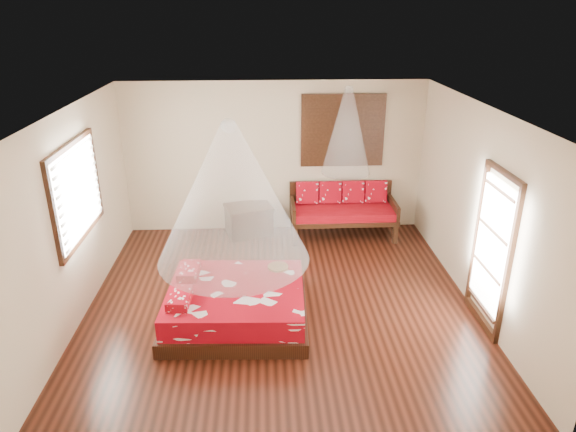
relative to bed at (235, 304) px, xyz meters
name	(u,v)px	position (x,y,z in m)	size (l,w,h in m)	color
room	(280,214)	(0.63, 0.40, 1.15)	(5.54, 5.54, 2.84)	black
bed	(235,304)	(0.00, 0.00, 0.00)	(1.97, 1.80, 0.63)	black
daybed	(342,208)	(1.87, 2.79, 0.27)	(1.93, 0.86, 0.98)	black
storage_chest	(249,220)	(0.13, 2.85, 0.04)	(0.97, 0.82, 0.57)	black
shutter_panel	(343,131)	(1.87, 3.12, 1.65)	(1.52, 0.06, 1.32)	black
window_left	(77,191)	(-2.08, 0.60, 1.45)	(0.10, 1.74, 1.34)	black
glazed_door	(491,251)	(3.34, -0.20, 0.82)	(0.08, 1.02, 2.16)	black
wine_tray	(278,264)	(0.60, 0.55, 0.31)	(0.30, 0.30, 0.24)	brown
mosquito_net_main	(232,194)	(0.01, 0.00, 1.60)	(1.96, 1.96, 1.80)	white
mosquito_net_daybed	(347,131)	(1.87, 2.65, 1.75)	(0.86, 0.86, 1.50)	white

